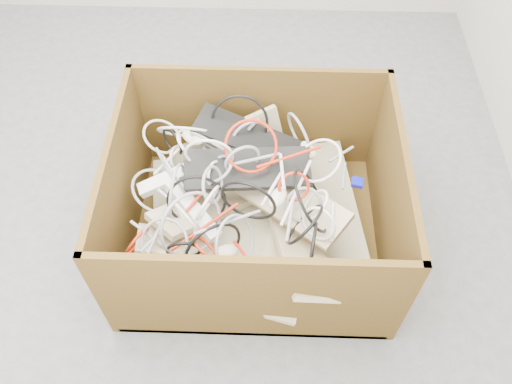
{
  "coord_description": "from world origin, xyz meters",
  "views": [
    {
      "loc": [
        0.33,
        -1.42,
        1.96
      ],
      "look_at": [
        0.29,
        -0.17,
        0.3
      ],
      "focal_mm": 36.83,
      "sensor_mm": 36.0,
      "label": 1
    }
  ],
  "objects_px": {
    "power_strip_right": "(193,210)",
    "vga_plug": "(357,182)",
    "power_strip_left": "(173,177)",
    "cardboard_box": "(253,217)"
  },
  "relations": [
    {
      "from": "cardboard_box",
      "to": "vga_plug",
      "type": "height_order",
      "value": "cardboard_box"
    },
    {
      "from": "power_strip_right",
      "to": "power_strip_left",
      "type": "bearing_deg",
      "value": 170.49
    },
    {
      "from": "power_strip_right",
      "to": "vga_plug",
      "type": "bearing_deg",
      "value": 60.65
    },
    {
      "from": "cardboard_box",
      "to": "power_strip_right",
      "type": "xyz_separation_m",
      "value": [
        -0.22,
        -0.1,
        0.19
      ]
    },
    {
      "from": "power_strip_left",
      "to": "cardboard_box",
      "type": "bearing_deg",
      "value": -29.49
    },
    {
      "from": "power_strip_left",
      "to": "vga_plug",
      "type": "xyz_separation_m",
      "value": [
        0.72,
        -0.02,
        0.02
      ]
    },
    {
      "from": "power_strip_right",
      "to": "vga_plug",
      "type": "height_order",
      "value": "power_strip_right"
    },
    {
      "from": "vga_plug",
      "to": "power_strip_left",
      "type": "bearing_deg",
      "value": -173.1
    },
    {
      "from": "power_strip_left",
      "to": "vga_plug",
      "type": "height_order",
      "value": "power_strip_left"
    },
    {
      "from": "cardboard_box",
      "to": "power_strip_left",
      "type": "bearing_deg",
      "value": 171.11
    }
  ]
}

